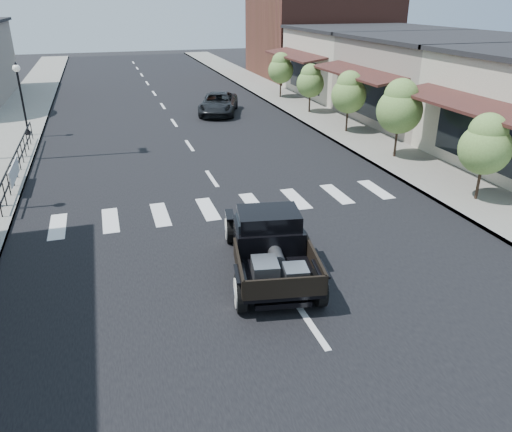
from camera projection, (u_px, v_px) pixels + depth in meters
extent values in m
plane|color=black|center=(267.00, 261.00, 13.64)|extent=(120.00, 120.00, 0.00)
cube|color=black|center=(180.00, 131.00, 26.76)|extent=(14.00, 80.00, 0.02)
cube|color=#99968B|center=(7.00, 143.00, 24.45)|extent=(3.00, 80.00, 0.15)
cube|color=gray|center=(325.00, 120.00, 29.02)|extent=(3.00, 80.00, 0.15)
cube|color=gray|center=(448.00, 81.00, 28.14)|extent=(10.00, 9.00, 4.50)
cube|color=beige|center=(369.00, 63.00, 36.01)|extent=(10.00, 9.00, 4.50)
cube|color=brown|center=(320.00, 35.00, 44.40)|extent=(11.00, 10.00, 7.00)
imported|color=black|center=(218.00, 104.00, 30.48)|extent=(3.46, 4.95, 1.25)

